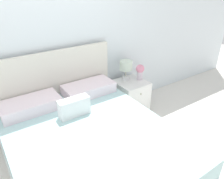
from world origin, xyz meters
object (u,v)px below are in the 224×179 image
object	(u,v)px
table_lamp	(126,67)
flower_vase	(140,71)
nightstand	(131,96)
bed	(88,145)

from	to	relation	value
table_lamp	flower_vase	size ratio (longest dim) A/B	1.28
nightstand	table_lamp	distance (m)	0.48
nightstand	table_lamp	bearing A→B (deg)	105.66
bed	nightstand	distance (m)	1.33
bed	flower_vase	xyz separation A→B (m)	(1.30, 0.68, 0.36)
nightstand	flower_vase	size ratio (longest dim) A/B	2.03
bed	table_lamp	bearing A→B (deg)	35.57
nightstand	table_lamp	size ratio (longest dim) A/B	1.59
nightstand	table_lamp	world-z (taller)	table_lamp
nightstand	table_lamp	xyz separation A→B (m)	(-0.03, 0.11, 0.47)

